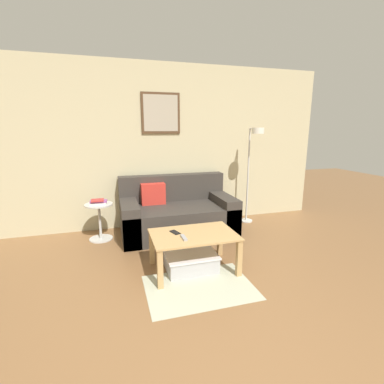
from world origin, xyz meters
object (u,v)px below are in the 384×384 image
Objects in this scene: cell_phone at (175,232)px; storage_bin at (191,261)px; floor_lamp at (253,158)px; coffee_table at (194,240)px; remote_control at (184,238)px; book_stack at (98,202)px; side_table at (100,218)px; couch at (177,214)px.

storage_bin is at bearing -43.82° from cell_phone.
floor_lamp is 11.27× the size of cell_phone.
coffee_table is 0.19m from remote_control.
storage_bin is 2.41× the size of book_stack.
cell_phone is (0.84, -1.12, -0.13)m from book_stack.
storage_bin is 1.09× the size of side_table.
couch is at bearing 78.59° from remote_control.
floor_lamp is (1.27, 0.02, 0.82)m from couch.
remote_control is (-0.11, -0.12, 0.34)m from storage_bin.
cell_phone is (-0.05, 0.19, -0.01)m from remote_control.
floor_lamp is at bearing 41.67° from coffee_table.
couch is 11.16× the size of remote_control.
coffee_table is at bearing -138.33° from floor_lamp.
side_table is at bearing 106.90° from cell_phone.
coffee_table is 6.22× the size of remote_control.
coffee_table is at bearing -94.57° from couch.
floor_lamp is 10.52× the size of remote_control.
storage_bin is at bearing -139.35° from floor_lamp.
coffee_table is at bearing -45.21° from cell_phone.
book_stack reaches higher than storage_bin.
coffee_table is 0.22m from cell_phone.
book_stack is (-1.12, 0.02, 0.27)m from couch.
side_table is at bearing 129.48° from storage_bin.
floor_lamp reaches higher than side_table.
book_stack reaches higher than cell_phone.
coffee_table is at bearing -49.81° from book_stack.
side_table is at bearing 122.58° from remote_control.
floor_lamp is at bearing 16.44° from cell_phone.
coffee_table is 1.60m from side_table.
remote_control is at bearing -56.22° from side_table.
coffee_table reaches higher than storage_bin.
side_table is 1.42m from cell_phone.
storage_bin is at bearing -50.17° from book_stack.
coffee_table is 1.60m from book_stack.
couch is 3.16× the size of side_table.
remote_control reaches higher than coffee_table.
storage_bin is (-0.12, -1.18, -0.19)m from couch.
remote_control is (0.89, -1.31, -0.12)m from book_stack.
floor_lamp is 2.03m from cell_phone.
storage_bin is 1.63m from book_stack.
remote_control reaches higher than cell_phone.
remote_control is (-1.50, -1.31, -0.67)m from floor_lamp.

